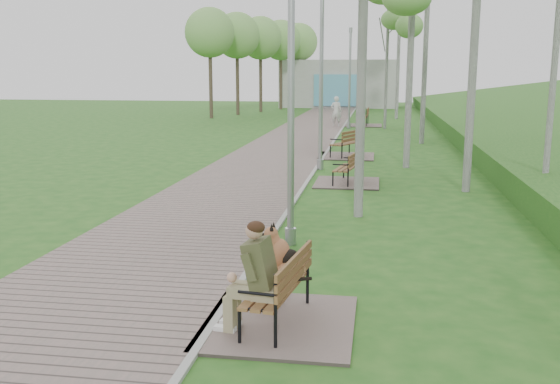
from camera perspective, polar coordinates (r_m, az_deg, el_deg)
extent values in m
cube|color=#71625C|center=(26.04, 0.83, 4.32)|extent=(3.50, 67.00, 0.04)
cube|color=#999993|center=(25.85, 4.69, 4.25)|extent=(0.10, 67.00, 0.05)
cube|color=#9E9E99|center=(55.22, 5.50, 9.84)|extent=(10.00, 5.00, 4.00)
cube|color=#4E94AF|center=(52.64, 5.31, 9.24)|extent=(4.00, 0.20, 2.60)
cube|color=#71625C|center=(7.74, -0.05, -11.89)|extent=(1.80, 2.00, 0.04)
cube|color=brown|center=(7.59, -0.43, -8.87)|extent=(0.66, 1.55, 0.04)
cube|color=brown|center=(7.44, 1.35, -7.09)|extent=(0.25, 1.49, 0.33)
cube|color=#71625C|center=(17.21, 6.15, 0.84)|extent=(1.74, 1.94, 0.04)
cube|color=brown|center=(17.14, 6.01, 2.21)|extent=(0.66, 1.50, 0.04)
cube|color=brown|center=(17.06, 6.79, 3.04)|extent=(0.26, 1.44, 0.32)
cube|color=#71625C|center=(22.66, 6.12, 3.27)|extent=(1.95, 2.17, 0.04)
cube|color=brown|center=(22.61, 6.01, 4.45)|extent=(1.09, 1.69, 0.04)
cube|color=brown|center=(22.47, 6.63, 5.15)|extent=(0.68, 1.51, 0.36)
cube|color=#71625C|center=(35.92, 7.65, 6.06)|extent=(2.03, 2.26, 0.04)
cube|color=brown|center=(35.89, 7.59, 6.84)|extent=(0.56, 1.71, 0.05)
cube|color=brown|center=(35.85, 8.04, 7.31)|extent=(0.10, 1.70, 0.37)
cylinder|color=#919498|center=(11.09, 0.97, -4.06)|extent=(0.20, 0.20, 0.30)
cylinder|color=#919498|center=(10.73, 1.01, 8.14)|extent=(0.12, 0.12, 4.99)
cylinder|color=#919498|center=(19.61, 3.69, 2.53)|extent=(0.21, 0.21, 0.32)
cylinder|color=#919498|center=(19.40, 3.78, 9.78)|extent=(0.13, 0.13, 5.27)
cylinder|color=#919498|center=(34.05, 6.30, 6.05)|extent=(0.20, 0.20, 0.31)
cylinder|color=#919498|center=(33.94, 6.39, 10.10)|extent=(0.12, 0.12, 5.12)
cylinder|color=#919498|center=(34.00, 6.48, 14.50)|extent=(0.18, 0.18, 0.26)
imported|color=silver|center=(35.00, 5.16, 7.34)|extent=(0.66, 0.47, 1.69)
imported|color=gray|center=(53.23, 4.40, 8.64)|extent=(0.98, 0.81, 1.82)
cylinder|color=silver|center=(13.01, 7.54, 13.34)|extent=(0.18, 0.18, 7.17)
cylinder|color=silver|center=(14.91, 24.19, 15.39)|extent=(0.17, 0.17, 8.84)
cylinder|color=silver|center=(20.17, 11.88, 13.28)|extent=(0.19, 0.19, 7.85)
cylinder|color=silver|center=(25.85, 12.00, 14.47)|extent=(0.20, 0.20, 9.43)
cylinder|color=silver|center=(27.37, 13.32, 16.02)|extent=(0.21, 0.21, 11.15)
cylinder|color=silver|center=(34.11, 9.75, 12.13)|extent=(0.17, 0.17, 7.64)
ellipsoid|color=#73AB53|center=(34.25, 9.89, 16.22)|extent=(2.47, 2.47, 3.36)
cylinder|color=silver|center=(41.47, 10.82, 13.43)|extent=(0.20, 0.20, 9.92)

